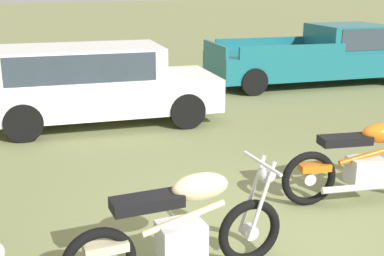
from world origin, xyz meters
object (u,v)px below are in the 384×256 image
at_px(motorcycle_orange, 367,162).
at_px(pickup_truck_teal, 324,54).
at_px(car_white, 91,79).
at_px(motorcycle_cream, 182,229).

relative_size(motorcycle_orange, pickup_truck_teal, 0.35).
height_order(car_white, pickup_truck_teal, pickup_truck_teal).
bearing_deg(pickup_truck_teal, car_white, -160.06).
xyz_separation_m(motorcycle_cream, motorcycle_orange, (2.70, 0.36, -0.00)).
distance_m(motorcycle_orange, car_white, 5.23).
distance_m(motorcycle_cream, motorcycle_orange, 2.73).
distance_m(motorcycle_orange, pickup_truck_teal, 7.38).
height_order(motorcycle_cream, motorcycle_orange, same).
bearing_deg(motorcycle_orange, car_white, 127.20).
bearing_deg(motorcycle_orange, pickup_truck_teal, 68.28).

